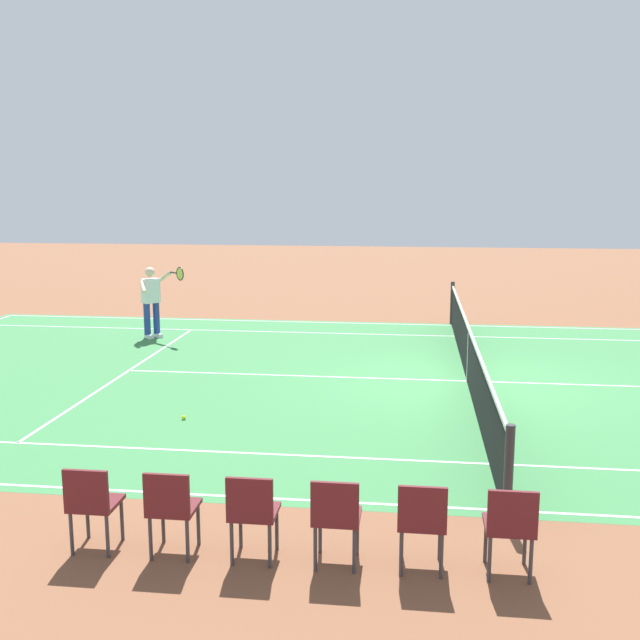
# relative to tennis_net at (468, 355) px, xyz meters

# --- Properties ---
(ground_plane) EXTENTS (60.00, 60.00, 0.00)m
(ground_plane) POSITION_rel_tennis_net_xyz_m (0.00, 0.00, -0.49)
(ground_plane) COLOR brown
(court_slab) EXTENTS (24.20, 11.40, 0.00)m
(court_slab) POSITION_rel_tennis_net_xyz_m (0.00, 0.00, -0.49)
(court_slab) COLOR #387A42
(court_slab) RESTS_ON ground_plane
(court_line_markings) EXTENTS (23.85, 11.05, 0.01)m
(court_line_markings) POSITION_rel_tennis_net_xyz_m (0.00, 0.00, -0.49)
(court_line_markings) COLOR white
(court_line_markings) RESTS_ON ground_plane
(tennis_net) EXTENTS (0.10, 11.70, 1.08)m
(tennis_net) POSITION_rel_tennis_net_xyz_m (0.00, 0.00, 0.00)
(tennis_net) COLOR #2D2D33
(tennis_net) RESTS_ON ground_plane
(tennis_player_near) EXTENTS (1.14, 0.75, 1.70)m
(tennis_player_near) POSITION_rel_tennis_net_xyz_m (7.01, -3.11, 0.44)
(tennis_player_near) COLOR navy
(tennis_player_near) RESTS_ON ground_plane
(tennis_ball) EXTENTS (0.07, 0.07, 0.07)m
(tennis_ball) POSITION_rel_tennis_net_xyz_m (4.44, 2.81, -0.46)
(tennis_ball) COLOR #CCE01E
(tennis_ball) RESTS_ON ground_plane
(spectator_chair_0) EXTENTS (0.44, 0.44, 0.88)m
(spectator_chair_0) POSITION_rel_tennis_net_xyz_m (0.12, 6.93, 0.03)
(spectator_chair_0) COLOR #38383D
(spectator_chair_0) RESTS_ON ground_plane
(spectator_chair_1) EXTENTS (0.44, 0.44, 0.88)m
(spectator_chair_1) POSITION_rel_tennis_net_xyz_m (0.91, 6.93, 0.03)
(spectator_chair_1) COLOR #38383D
(spectator_chair_1) RESTS_ON ground_plane
(spectator_chair_2) EXTENTS (0.44, 0.44, 0.88)m
(spectator_chair_2) POSITION_rel_tennis_net_xyz_m (1.69, 6.93, 0.03)
(spectator_chair_2) COLOR #38383D
(spectator_chair_2) RESTS_ON ground_plane
(spectator_chair_3) EXTENTS (0.44, 0.44, 0.88)m
(spectator_chair_3) POSITION_rel_tennis_net_xyz_m (2.48, 6.93, 0.03)
(spectator_chair_3) COLOR #38383D
(spectator_chair_3) RESTS_ON ground_plane
(spectator_chair_4) EXTENTS (0.44, 0.44, 0.88)m
(spectator_chair_4) POSITION_rel_tennis_net_xyz_m (3.26, 6.93, 0.03)
(spectator_chair_4) COLOR #38383D
(spectator_chair_4) RESTS_ON ground_plane
(spectator_chair_5) EXTENTS (0.44, 0.44, 0.88)m
(spectator_chair_5) POSITION_rel_tennis_net_xyz_m (4.05, 6.93, 0.03)
(spectator_chair_5) COLOR #38383D
(spectator_chair_5) RESTS_ON ground_plane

